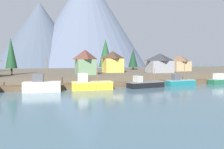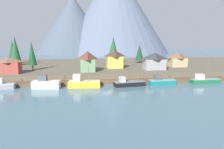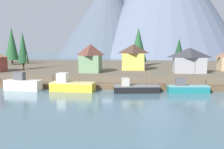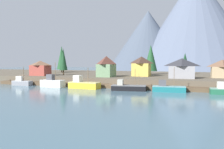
{
  "view_description": "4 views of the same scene",
  "coord_description": "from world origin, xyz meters",
  "px_view_note": "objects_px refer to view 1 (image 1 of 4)",
  "views": [
    {
      "loc": [
        -18.07,
        -51.54,
        6.91
      ],
      "look_at": [
        -0.39,
        3.06,
        2.96
      ],
      "focal_mm": 36.05,
      "sensor_mm": 36.0,
      "label": 1
    },
    {
      "loc": [
        -6.59,
        -61.78,
        13.86
      ],
      "look_at": [
        1.71,
        1.16,
        2.98
      ],
      "focal_mm": 33.47,
      "sensor_mm": 36.0,
      "label": 2
    },
    {
      "loc": [
        7.45,
        -60.08,
        10.33
      ],
      "look_at": [
        0.92,
        3.14,
        2.97
      ],
      "focal_mm": 46.09,
      "sensor_mm": 36.0,
      "label": 3
    },
    {
      "loc": [
        22.18,
        -60.35,
        7.75
      ],
      "look_at": [
        -0.27,
        3.28,
        3.85
      ],
      "focal_mm": 36.22,
      "sensor_mm": 36.0,
      "label": 4
    }
  ],
  "objects_px": {
    "fishing_boat_white": "(42,86)",
    "fishing_boat_green": "(223,80)",
    "conifer_near_left": "(133,58)",
    "house_grey": "(160,63)",
    "fishing_boat_yellow": "(91,84)",
    "house_tan": "(180,63)",
    "fishing_boat_black": "(145,84)",
    "house_green": "(85,62)",
    "house_yellow": "(113,62)",
    "conifer_mid_right": "(106,53)",
    "fishing_boat_teal": "(180,82)",
    "conifer_near_right": "(11,53)"
  },
  "relations": [
    {
      "from": "fishing_boat_green",
      "to": "house_grey",
      "type": "height_order",
      "value": "house_grey"
    },
    {
      "from": "conifer_mid_right",
      "to": "fishing_boat_green",
      "type": "bearing_deg",
      "value": -54.11
    },
    {
      "from": "fishing_boat_teal",
      "to": "conifer_near_left",
      "type": "height_order",
      "value": "conifer_near_left"
    },
    {
      "from": "fishing_boat_black",
      "to": "conifer_near_left",
      "type": "distance_m",
      "value": 41.15
    },
    {
      "from": "fishing_boat_white",
      "to": "conifer_near_left",
      "type": "height_order",
      "value": "conifer_near_left"
    },
    {
      "from": "fishing_boat_white",
      "to": "house_grey",
      "type": "bearing_deg",
      "value": 28.36
    },
    {
      "from": "fishing_boat_white",
      "to": "house_tan",
      "type": "bearing_deg",
      "value": 29.75
    },
    {
      "from": "fishing_boat_white",
      "to": "house_yellow",
      "type": "relative_size",
      "value": 1.12
    },
    {
      "from": "fishing_boat_yellow",
      "to": "conifer_near_left",
      "type": "height_order",
      "value": "conifer_near_left"
    },
    {
      "from": "fishing_boat_teal",
      "to": "conifer_mid_right",
      "type": "relative_size",
      "value": 0.69
    },
    {
      "from": "house_green",
      "to": "house_yellow",
      "type": "height_order",
      "value": "house_green"
    },
    {
      "from": "fishing_boat_teal",
      "to": "house_green",
      "type": "height_order",
      "value": "house_green"
    },
    {
      "from": "fishing_boat_yellow",
      "to": "fishing_boat_black",
      "type": "relative_size",
      "value": 0.99
    },
    {
      "from": "house_yellow",
      "to": "house_green",
      "type": "bearing_deg",
      "value": -145.46
    },
    {
      "from": "fishing_boat_black",
      "to": "conifer_mid_right",
      "type": "xyz_separation_m",
      "value": [
        0.14,
        34.39,
        8.37
      ]
    },
    {
      "from": "fishing_boat_white",
      "to": "house_grey",
      "type": "height_order",
      "value": "house_grey"
    },
    {
      "from": "house_grey",
      "to": "conifer_near_right",
      "type": "distance_m",
      "value": 45.13
    },
    {
      "from": "fishing_boat_white",
      "to": "conifer_near_left",
      "type": "xyz_separation_m",
      "value": [
        37.31,
        37.88,
        6.12
      ]
    },
    {
      "from": "fishing_boat_black",
      "to": "conifer_mid_right",
      "type": "distance_m",
      "value": 35.4
    },
    {
      "from": "house_yellow",
      "to": "fishing_boat_white",
      "type": "bearing_deg",
      "value": -136.81
    },
    {
      "from": "fishing_boat_green",
      "to": "conifer_near_left",
      "type": "relative_size",
      "value": 1.05
    },
    {
      "from": "conifer_near_left",
      "to": "conifer_near_right",
      "type": "xyz_separation_m",
      "value": [
        -45.16,
        -18.76,
        1.19
      ]
    },
    {
      "from": "house_green",
      "to": "fishing_boat_teal",
      "type": "bearing_deg",
      "value": -32.22
    },
    {
      "from": "fishing_boat_white",
      "to": "fishing_boat_black",
      "type": "bearing_deg",
      "value": 4.73
    },
    {
      "from": "conifer_near_left",
      "to": "conifer_near_right",
      "type": "height_order",
      "value": "conifer_near_right"
    },
    {
      "from": "conifer_mid_right",
      "to": "conifer_near_left",
      "type": "bearing_deg",
      "value": 16.69
    },
    {
      "from": "conifer_near_left",
      "to": "conifer_near_right",
      "type": "relative_size",
      "value": 0.84
    },
    {
      "from": "house_grey",
      "to": "house_green",
      "type": "bearing_deg",
      "value": -177.23
    },
    {
      "from": "house_yellow",
      "to": "fishing_boat_green",
      "type": "bearing_deg",
      "value": -39.69
    },
    {
      "from": "fishing_boat_yellow",
      "to": "house_yellow",
      "type": "xyz_separation_m",
      "value": [
        12.29,
        21.67,
        4.9
      ]
    },
    {
      "from": "house_grey",
      "to": "conifer_mid_right",
      "type": "bearing_deg",
      "value": 124.88
    },
    {
      "from": "fishing_boat_white",
      "to": "fishing_boat_green",
      "type": "relative_size",
      "value": 0.86
    },
    {
      "from": "fishing_boat_white",
      "to": "house_yellow",
      "type": "bearing_deg",
      "value": 49.08
    },
    {
      "from": "fishing_boat_white",
      "to": "fishing_boat_black",
      "type": "distance_m",
      "value": 23.93
    },
    {
      "from": "fishing_boat_black",
      "to": "fishing_boat_white",
      "type": "bearing_deg",
      "value": 170.51
    },
    {
      "from": "fishing_boat_black",
      "to": "fishing_boat_green",
      "type": "distance_m",
      "value": 24.48
    },
    {
      "from": "fishing_boat_teal",
      "to": "house_yellow",
      "type": "height_order",
      "value": "house_yellow"
    },
    {
      "from": "fishing_boat_white",
      "to": "fishing_boat_black",
      "type": "height_order",
      "value": "fishing_boat_white"
    },
    {
      "from": "fishing_boat_yellow",
      "to": "conifer_near_right",
      "type": "xyz_separation_m",
      "value": [
        -18.43,
        19.32,
        7.4
      ]
    },
    {
      "from": "fishing_boat_black",
      "to": "fishing_boat_teal",
      "type": "xyz_separation_m",
      "value": [
        10.41,
        0.62,
        0.06
      ]
    },
    {
      "from": "fishing_boat_yellow",
      "to": "house_tan",
      "type": "distance_m",
      "value": 44.63
    },
    {
      "from": "house_yellow",
      "to": "house_tan",
      "type": "bearing_deg",
      "value": 0.63
    },
    {
      "from": "fishing_boat_white",
      "to": "fishing_boat_green",
      "type": "bearing_deg",
      "value": 6.25
    },
    {
      "from": "fishing_boat_black",
      "to": "house_grey",
      "type": "xyz_separation_m",
      "value": [
        13.11,
        15.8,
        4.8
      ]
    },
    {
      "from": "house_tan",
      "to": "fishing_boat_white",
      "type": "bearing_deg",
      "value": -156.14
    },
    {
      "from": "fishing_boat_green",
      "to": "house_grey",
      "type": "distance_m",
      "value": 19.41
    },
    {
      "from": "fishing_boat_yellow",
      "to": "conifer_mid_right",
      "type": "xyz_separation_m",
      "value": [
        13.48,
        34.1,
        8.07
      ]
    },
    {
      "from": "fishing_boat_teal",
      "to": "house_tan",
      "type": "distance_m",
      "value": 26.63
    },
    {
      "from": "fishing_boat_teal",
      "to": "conifer_mid_right",
      "type": "bearing_deg",
      "value": 101.14
    },
    {
      "from": "fishing_boat_teal",
      "to": "fishing_boat_white",
      "type": "bearing_deg",
      "value": 174.47
    }
  ]
}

